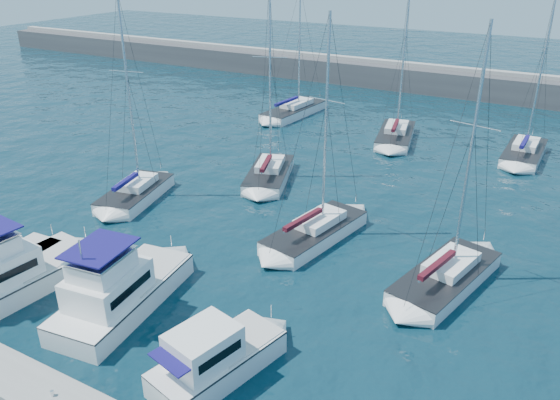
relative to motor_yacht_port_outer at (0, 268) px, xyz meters
The scene contains 14 objects.
ground 11.83m from the motor_yacht_port_outer, 30.12° to the left, with size 220.00×220.00×0.00m, color black.
breakwater 58.81m from the motor_yacht_port_outer, 80.01° to the left, with size 160.00×6.00×4.45m.
dock_cleat_centre 11.40m from the motor_yacht_port_outer, 26.49° to the right, with size 0.16×0.16×0.25m, color silver.
motor_yacht_port_outer is the anchor object (origin of this frame).
motor_yacht_port_inner 1.43m from the motor_yacht_port_outer, 19.28° to the right, with size 4.58×8.95×4.69m.
motor_yacht_stbd_inner 7.92m from the motor_yacht_port_outer, ahead, with size 4.42×8.99×4.69m.
motor_yacht_stbd_outer 15.04m from the motor_yacht_port_outer, ahead, with size 4.02×6.71×3.20m.
sailboat_mid_a 12.35m from the motor_yacht_port_outer, 95.42° to the left, with size 4.50×7.46×15.33m.
sailboat_mid_b 21.32m from the motor_yacht_port_outer, 74.18° to the left, with size 5.34×8.08×15.83m.
sailboat_mid_c 18.93m from the motor_yacht_port_outer, 44.64° to the left, with size 4.45×8.50×14.62m.
sailboat_mid_e 25.30m from the motor_yacht_port_outer, 28.22° to the left, with size 4.89×8.62×14.79m.
sailboat_back_a 38.59m from the motor_yacht_port_outer, 91.92° to the left, with size 4.02×9.74×14.08m.
sailboat_back_b 37.32m from the motor_yacht_port_outer, 71.72° to the left, with size 4.73×8.67×16.82m.
sailboat_back_c 43.16m from the motor_yacht_port_outer, 56.98° to the left, with size 3.28×7.87×16.44m.
Camera 1 is at (16.51, -21.39, 17.46)m, focal length 35.00 mm.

